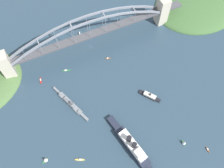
% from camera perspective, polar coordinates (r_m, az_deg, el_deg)
% --- Properties ---
extents(ground_plane, '(1400.00, 1400.00, 0.00)m').
position_cam_1_polar(ground_plane, '(393.20, -4.92, 8.62)').
color(ground_plane, '#283D4C').
extents(harbor_arch_bridge, '(313.17, 16.92, 61.62)m').
position_cam_1_polar(harbor_arch_bridge, '(372.58, -5.24, 11.15)').
color(harbor_arch_bridge, '#BCB29E').
rests_on(harbor_arch_bridge, ground).
extents(headland_west_shore, '(152.42, 125.49, 24.97)m').
position_cam_1_polar(headland_west_shore, '(476.68, 18.94, 16.79)').
color(headland_west_shore, '#3D6033').
rests_on(headland_west_shore, ground).
extents(ocean_liner, '(26.60, 96.43, 22.30)m').
position_cam_1_polar(ocean_liner, '(314.30, 4.67, -14.09)').
color(ocean_liner, '#1E2333').
rests_on(ocean_liner, ground).
extents(naval_cruiser, '(28.55, 67.07, 16.18)m').
position_cam_1_polar(naval_cruiser, '(342.15, -9.60, -4.41)').
color(naval_cruiser, slate).
rests_on(naval_cruiser, ground).
extents(harbor_ferry_steamer, '(22.86, 28.68, 7.99)m').
position_cam_1_polar(harbor_ferry_steamer, '(346.48, 8.68, -2.72)').
color(harbor_ferry_steamer, black).
rests_on(harbor_ferry_steamer, ground).
extents(seaplane_taxiing_near_bridge, '(8.17, 10.84, 4.78)m').
position_cam_1_polar(seaplane_taxiing_near_bridge, '(407.50, -7.33, 11.22)').
color(seaplane_taxiing_near_bridge, '#B7B7B2').
rests_on(seaplane_taxiing_near_bridge, ground).
extents(small_boat_1, '(8.71, 3.86, 2.16)m').
position_cam_1_polar(small_boat_1, '(377.36, -0.95, 5.95)').
color(small_boat_1, brown).
rests_on(small_boat_1, ground).
extents(small_boat_2, '(12.67, 4.91, 2.12)m').
position_cam_1_polar(small_boat_2, '(371.31, -10.53, 3.09)').
color(small_boat_2, '#2D6B3D').
rests_on(small_boat_2, ground).
extents(small_boat_3, '(2.19, 7.47, 1.99)m').
position_cam_1_polar(small_boat_3, '(339.67, 21.21, -13.92)').
color(small_boat_3, brown).
rests_on(small_boat_3, ground).
extents(small_boat_4, '(9.34, 6.72, 8.35)m').
position_cam_1_polar(small_boat_4, '(322.26, -15.20, -16.54)').
color(small_boat_4, '#2D6B3D').
rests_on(small_boat_4, ground).
extents(small_boat_5, '(11.48, 6.65, 2.46)m').
position_cam_1_polar(small_boat_5, '(317.43, -7.44, -16.95)').
color(small_boat_5, gold).
rests_on(small_boat_5, ground).
extents(small_boat_6, '(3.55, 10.73, 1.99)m').
position_cam_1_polar(small_boat_6, '(371.03, -16.18, 0.81)').
color(small_boat_6, '#B2231E').
rests_on(small_boat_6, ground).
extents(small_boat_7, '(4.64, 8.13, 8.25)m').
position_cam_1_polar(small_boat_7, '(329.76, 16.36, -12.86)').
color(small_boat_7, '#2D6B3D').
rests_on(small_boat_7, ground).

